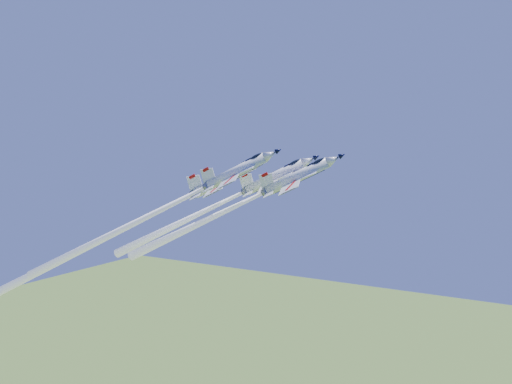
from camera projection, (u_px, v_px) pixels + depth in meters
The scene contains 4 objects.
jet_lead at pixel (235, 206), 102.22m from camera, with size 34.03×15.19×28.91m.
jet_left at pixel (216, 206), 108.65m from camera, with size 34.62×15.45×29.48m.
jet_right at pixel (150, 215), 97.69m from camera, with size 39.02×17.93×36.08m.
jet_slot at pixel (117, 232), 110.04m from camera, with size 50.66×24.28×49.35m.
Camera 1 is at (49.62, -84.29, 103.54)m, focal length 40.00 mm.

